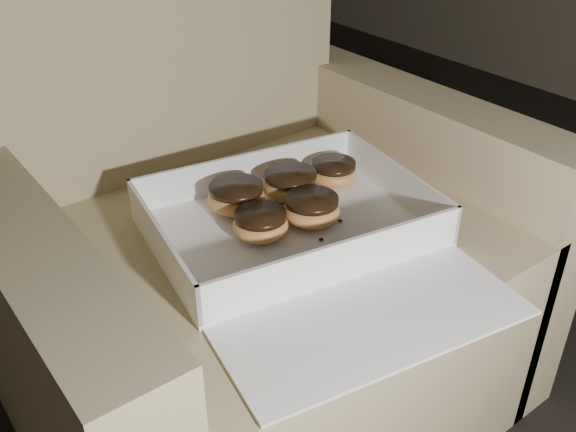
% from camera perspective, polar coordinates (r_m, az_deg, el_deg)
% --- Properties ---
extents(floor, '(4.50, 4.50, 0.00)m').
position_cam_1_polar(floor, '(1.23, -12.54, -16.94)').
color(floor, black).
rests_on(floor, ground).
extents(armchair, '(0.81, 0.68, 0.85)m').
position_cam_1_polar(armchair, '(1.09, -3.22, -4.49)').
color(armchair, '#9C8A63').
rests_on(armchair, floor).
extents(bakery_box, '(0.47, 0.53, 0.07)m').
position_cam_1_polar(bakery_box, '(0.93, 1.38, -1.91)').
color(bakery_box, white).
rests_on(bakery_box, armchair).
extents(donut_a, '(0.09, 0.09, 0.05)m').
position_cam_1_polar(donut_a, '(1.00, -4.61, 1.72)').
color(donut_a, '#DB994C').
rests_on(donut_a, bakery_box).
extents(donut_b, '(0.08, 0.08, 0.04)m').
position_cam_1_polar(donut_b, '(0.93, -2.46, -0.69)').
color(donut_b, '#DB994C').
rests_on(donut_b, bakery_box).
extents(donut_c, '(0.08, 0.08, 0.04)m').
position_cam_1_polar(donut_c, '(1.08, 4.08, 3.93)').
color(donut_c, '#DB994C').
rests_on(donut_c, bakery_box).
extents(donut_d, '(0.09, 0.09, 0.04)m').
position_cam_1_polar(donut_d, '(0.97, 2.11, 0.65)').
color(donut_d, '#DB994C').
rests_on(donut_d, bakery_box).
extents(donut_e, '(0.09, 0.09, 0.05)m').
position_cam_1_polar(donut_e, '(1.03, 0.21, 2.87)').
color(donut_e, '#DB994C').
rests_on(donut_e, bakery_box).
extents(crumb_a, '(0.01, 0.01, 0.00)m').
position_cam_1_polar(crumb_a, '(0.94, 2.97, -2.10)').
color(crumb_a, black).
rests_on(crumb_a, bakery_box).
extents(crumb_b, '(0.01, 0.01, 0.00)m').
position_cam_1_polar(crumb_b, '(0.98, 10.39, -0.88)').
color(crumb_b, black).
rests_on(crumb_b, bakery_box).
extents(crumb_c, '(0.01, 0.01, 0.00)m').
position_cam_1_polar(crumb_c, '(0.98, 4.65, -0.41)').
color(crumb_c, black).
rests_on(crumb_c, bakery_box).
extents(crumb_d, '(0.01, 0.01, 0.00)m').
position_cam_1_polar(crumb_d, '(0.86, -5.65, -5.46)').
color(crumb_d, black).
rests_on(crumb_d, bakery_box).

